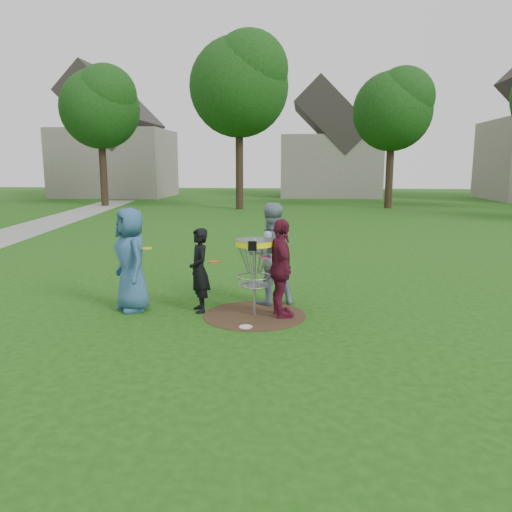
# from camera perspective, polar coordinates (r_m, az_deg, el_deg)

# --- Properties ---
(ground) EXTENTS (100.00, 100.00, 0.00)m
(ground) POSITION_cam_1_polar(r_m,az_deg,el_deg) (8.77, -0.19, -6.79)
(ground) COLOR #19470F
(ground) RESTS_ON ground
(dirt_patch) EXTENTS (1.80, 1.80, 0.01)m
(dirt_patch) POSITION_cam_1_polar(r_m,az_deg,el_deg) (8.77, -0.19, -6.77)
(dirt_patch) COLOR #47331E
(dirt_patch) RESTS_ON ground
(player_blue) EXTENTS (1.03, 1.08, 1.86)m
(player_blue) POSITION_cam_1_polar(r_m,az_deg,el_deg) (9.15, -14.06, -0.40)
(player_blue) COLOR #2E5580
(player_blue) RESTS_ON ground
(player_black) EXTENTS (0.56, 0.65, 1.50)m
(player_black) POSITION_cam_1_polar(r_m,az_deg,el_deg) (8.88, -6.49, -1.64)
(player_black) COLOR black
(player_black) RESTS_ON ground
(player_grey) EXTENTS (1.12, 0.99, 1.91)m
(player_grey) POSITION_cam_1_polar(r_m,az_deg,el_deg) (9.32, 1.65, 0.27)
(player_grey) COLOR #7E94A2
(player_grey) RESTS_ON ground
(player_maroon) EXTENTS (0.67, 1.07, 1.70)m
(player_maroon) POSITION_cam_1_polar(r_m,az_deg,el_deg) (8.50, 2.88, -1.44)
(player_maroon) COLOR maroon
(player_maroon) RESTS_ON ground
(disc_on_grass) EXTENTS (0.22, 0.22, 0.02)m
(disc_on_grass) POSITION_cam_1_polar(r_m,az_deg,el_deg) (8.13, -1.18, -8.11)
(disc_on_grass) COLOR silver
(disc_on_grass) RESTS_ON ground
(disc_golf_basket) EXTENTS (0.66, 0.67, 1.38)m
(disc_golf_basket) POSITION_cam_1_polar(r_m,az_deg,el_deg) (8.53, -0.19, -0.23)
(disc_golf_basket) COLOR #9EA0A5
(disc_golf_basket) RESTS_ON ground
(held_discs) EXTENTS (2.34, 0.77, 0.27)m
(held_discs) POSITION_cam_1_polar(r_m,az_deg,el_deg) (8.78, -3.85, 0.37)
(held_discs) COLOR gold
(held_discs) RESTS_ON ground
(tree_row) EXTENTS (51.20, 17.42, 9.90)m
(tree_row) POSITION_cam_1_polar(r_m,az_deg,el_deg) (29.24, 4.86, 17.39)
(tree_row) COLOR #38281C
(tree_row) RESTS_ON ground
(house_row) EXTENTS (44.50, 10.65, 11.62)m
(house_row) POSITION_cam_1_polar(r_m,az_deg,el_deg) (41.63, 11.13, 12.26)
(house_row) COLOR gray
(house_row) RESTS_ON ground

